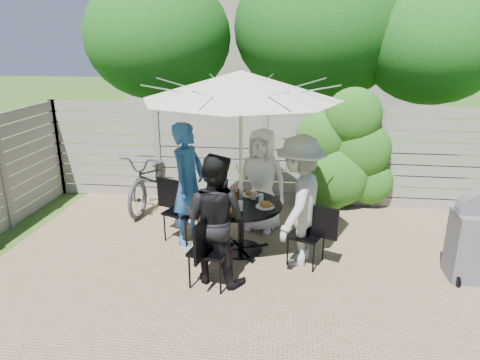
# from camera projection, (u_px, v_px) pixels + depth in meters

# --- Properties ---
(backyard_envelope) EXTENTS (60.00, 60.00, 5.00)m
(backyard_envelope) POSITION_uv_depth(u_px,v_px,m) (284.00, 50.00, 14.12)
(backyard_envelope) COLOR #294E18
(backyard_envelope) RESTS_ON ground
(patio_table) EXTENTS (1.40, 1.40, 0.74)m
(patio_table) POSITION_uv_depth(u_px,v_px,m) (241.00, 218.00, 6.03)
(patio_table) COLOR black
(patio_table) RESTS_ON ground
(umbrella) EXTENTS (3.24, 3.24, 2.55)m
(umbrella) POSITION_uv_depth(u_px,v_px,m) (241.00, 85.00, 5.45)
(umbrella) COLOR silver
(umbrella) RESTS_ON ground
(chair_back) EXTENTS (0.54, 0.72, 0.94)m
(chair_back) POSITION_uv_depth(u_px,v_px,m) (264.00, 210.00, 6.95)
(chair_back) COLOR black
(chair_back) RESTS_ON ground
(person_back) EXTENTS (0.92, 0.72, 1.65)m
(person_back) POSITION_uv_depth(u_px,v_px,m) (262.00, 181.00, 6.66)
(person_back) COLOR white
(person_back) RESTS_ON ground
(chair_left) EXTENTS (0.72, 0.59, 0.94)m
(chair_left) POSITION_uv_depth(u_px,v_px,m) (182.00, 222.00, 6.46)
(chair_left) COLOR black
(chair_left) RESTS_ON ground
(person_left) EXTENTS (0.60, 0.76, 1.82)m
(person_left) POSITION_uv_depth(u_px,v_px,m) (188.00, 184.00, 6.21)
(person_left) COLOR #235699
(person_left) RESTS_ON ground
(chair_front) EXTENTS (0.54, 0.73, 0.97)m
(chair_front) POSITION_uv_depth(u_px,v_px,m) (210.00, 264.00, 5.26)
(chair_front) COLOR black
(chair_front) RESTS_ON ground
(person_front) EXTENTS (0.95, 0.82, 1.66)m
(person_front) POSITION_uv_depth(u_px,v_px,m) (214.00, 219.00, 5.21)
(person_front) COLOR black
(person_front) RESTS_ON ground
(chair_right) EXTENTS (0.67, 0.56, 0.88)m
(chair_right) POSITION_uv_depth(u_px,v_px,m) (307.00, 247.00, 5.75)
(chair_right) COLOR black
(chair_right) RESTS_ON ground
(person_right) EXTENTS (0.95, 1.29, 1.78)m
(person_right) POSITION_uv_depth(u_px,v_px,m) (299.00, 202.00, 5.61)
(person_right) COLOR #A1A39E
(person_right) RESTS_ON ground
(plate_back) EXTENTS (0.26, 0.26, 0.06)m
(plate_back) POSITION_uv_depth(u_px,v_px,m) (250.00, 193.00, 6.27)
(plate_back) COLOR white
(plate_back) RESTS_ON patio_table
(plate_left) EXTENTS (0.26, 0.26, 0.06)m
(plate_left) POSITION_uv_depth(u_px,v_px,m) (218.00, 198.00, 6.09)
(plate_left) COLOR white
(plate_left) RESTS_ON patio_table
(plate_front) EXTENTS (0.26, 0.26, 0.06)m
(plate_front) POSITION_uv_depth(u_px,v_px,m) (230.00, 211.00, 5.64)
(plate_front) COLOR white
(plate_front) RESTS_ON patio_table
(plate_right) EXTENTS (0.26, 0.26, 0.06)m
(plate_right) POSITION_uv_depth(u_px,v_px,m) (265.00, 205.00, 5.82)
(plate_right) COLOR white
(plate_right) RESTS_ON patio_table
(glass_back) EXTENTS (0.07, 0.07, 0.14)m
(glass_back) POSITION_uv_depth(u_px,v_px,m) (241.00, 192.00, 6.20)
(glass_back) COLOR silver
(glass_back) RESTS_ON patio_table
(glass_left) EXTENTS (0.07, 0.07, 0.14)m
(glass_left) POSITION_uv_depth(u_px,v_px,m) (221.00, 198.00, 5.94)
(glass_left) COLOR silver
(glass_left) RESTS_ON patio_table
(glass_front) EXTENTS (0.07, 0.07, 0.14)m
(glass_front) POSITION_uv_depth(u_px,v_px,m) (241.00, 206.00, 5.67)
(glass_front) COLOR silver
(glass_front) RESTS_ON patio_table
(glass_right) EXTENTS (0.07, 0.07, 0.14)m
(glass_right) POSITION_uv_depth(u_px,v_px,m) (261.00, 199.00, 5.93)
(glass_right) COLOR silver
(glass_right) RESTS_ON patio_table
(syrup_jug) EXTENTS (0.09, 0.09, 0.16)m
(syrup_jug) POSITION_uv_depth(u_px,v_px,m) (238.00, 196.00, 6.00)
(syrup_jug) COLOR #59280C
(syrup_jug) RESTS_ON patio_table
(coffee_cup) EXTENTS (0.08, 0.08, 0.12)m
(coffee_cup) POSITION_uv_depth(u_px,v_px,m) (253.00, 195.00, 6.10)
(coffee_cup) COLOR #C6B293
(coffee_cup) RESTS_ON patio_table
(bicycle) EXTENTS (0.84, 2.03, 1.04)m
(bicycle) POSITION_uv_depth(u_px,v_px,m) (153.00, 178.00, 7.77)
(bicycle) COLOR #333338
(bicycle) RESTS_ON ground
(bbq_grill) EXTENTS (0.59, 0.45, 1.19)m
(bbq_grill) POSITION_uv_depth(u_px,v_px,m) (476.00, 240.00, 5.31)
(bbq_grill) COLOR #5C5C61
(bbq_grill) RESTS_ON ground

